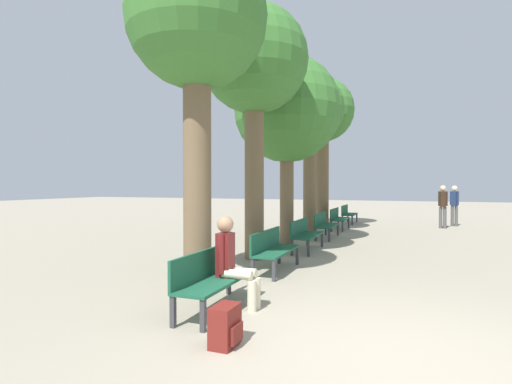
% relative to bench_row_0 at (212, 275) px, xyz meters
% --- Properties ---
extents(ground_plane, '(80.00, 80.00, 0.00)m').
position_rel_bench_row_0_xyz_m(ground_plane, '(2.29, -0.72, -0.47)').
color(ground_plane, gray).
extents(bench_row_0, '(0.50, 1.67, 0.81)m').
position_rel_bench_row_0_xyz_m(bench_row_0, '(0.00, 0.00, 0.00)').
color(bench_row_0, '#195138').
rests_on(bench_row_0, ground_plane).
extents(bench_row_1, '(0.50, 1.67, 0.81)m').
position_rel_bench_row_0_xyz_m(bench_row_1, '(0.00, 2.61, 0.00)').
color(bench_row_1, '#195138').
rests_on(bench_row_1, ground_plane).
extents(bench_row_2, '(0.50, 1.67, 0.81)m').
position_rel_bench_row_0_xyz_m(bench_row_2, '(0.00, 5.21, 0.00)').
color(bench_row_2, '#195138').
rests_on(bench_row_2, ground_plane).
extents(bench_row_3, '(0.50, 1.67, 0.81)m').
position_rel_bench_row_0_xyz_m(bench_row_3, '(0.00, 7.82, 0.00)').
color(bench_row_3, '#195138').
rests_on(bench_row_3, ground_plane).
extents(bench_row_4, '(0.50, 1.67, 0.81)m').
position_rel_bench_row_0_xyz_m(bench_row_4, '(0.00, 10.42, 0.00)').
color(bench_row_4, '#195138').
rests_on(bench_row_4, ground_plane).
extents(bench_row_5, '(0.50, 1.67, 0.81)m').
position_rel_bench_row_0_xyz_m(bench_row_5, '(0.00, 13.03, 0.00)').
color(bench_row_5, '#195138').
rests_on(bench_row_5, ground_plane).
extents(tree_row_0, '(2.38, 2.38, 5.71)m').
position_rel_bench_row_0_xyz_m(tree_row_0, '(-0.81, 1.04, 3.89)').
color(tree_row_0, brown).
rests_on(tree_row_0, ground_plane).
extents(tree_row_1, '(2.48, 2.48, 5.84)m').
position_rel_bench_row_0_xyz_m(tree_row_1, '(-0.81, 3.69, 4.00)').
color(tree_row_1, brown).
rests_on(tree_row_1, ground_plane).
extents(tree_row_2, '(3.10, 3.10, 5.47)m').
position_rel_bench_row_0_xyz_m(tree_row_2, '(-0.81, 6.31, 3.41)').
color(tree_row_2, brown).
rests_on(tree_row_2, ground_plane).
extents(tree_row_3, '(2.46, 2.46, 5.67)m').
position_rel_bench_row_0_xyz_m(tree_row_3, '(-0.81, 9.17, 3.84)').
color(tree_row_3, brown).
rests_on(tree_row_3, ground_plane).
extents(tree_row_4, '(2.60, 2.60, 6.07)m').
position_rel_bench_row_0_xyz_m(tree_row_4, '(-0.81, 11.35, 4.12)').
color(tree_row_4, brown).
rests_on(tree_row_4, ground_plane).
extents(person_seated, '(0.62, 0.35, 1.28)m').
position_rel_bench_row_0_xyz_m(person_seated, '(0.23, 0.19, 0.20)').
color(person_seated, beige).
rests_on(person_seated, ground_plane).
extents(backpack, '(0.27, 0.37, 0.44)m').
position_rel_bench_row_0_xyz_m(backpack, '(0.71, -1.06, -0.26)').
color(backpack, maroon).
rests_on(backpack, ground_plane).
extents(pedestrian_near, '(0.34, 0.23, 1.69)m').
position_rel_bench_row_0_xyz_m(pedestrian_near, '(3.77, 12.32, 0.50)').
color(pedestrian_near, '#4C4C4C').
rests_on(pedestrian_near, ground_plane).
extents(pedestrian_mid, '(0.34, 0.29, 1.68)m').
position_rel_bench_row_0_xyz_m(pedestrian_mid, '(4.27, 13.37, 0.49)').
color(pedestrian_mid, '#4C4C4C').
rests_on(pedestrian_mid, ground_plane).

